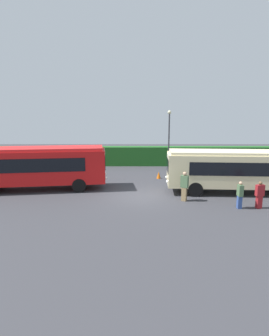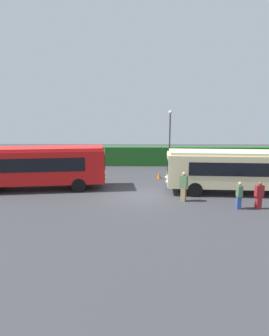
% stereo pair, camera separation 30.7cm
% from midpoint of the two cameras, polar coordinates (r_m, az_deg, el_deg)
% --- Properties ---
extents(ground_plane, '(64.00, 64.00, 0.00)m').
position_cam_midpoint_polar(ground_plane, '(19.46, 0.99, -5.77)').
color(ground_plane, '#38383D').
extents(bus_red, '(10.20, 3.74, 3.16)m').
position_cam_midpoint_polar(bus_red, '(22.03, -19.48, 0.47)').
color(bus_red, red).
rests_on(bus_red, ground_plane).
extents(bus_cream, '(9.93, 3.10, 3.01)m').
position_cam_midpoint_polar(bus_cream, '(21.20, 19.39, -0.13)').
color(bus_cream, beige).
rests_on(bus_cream, ground_plane).
extents(person_left, '(0.54, 0.47, 1.94)m').
position_cam_midpoint_polar(person_left, '(18.54, 9.48, -3.50)').
color(person_left, olive).
rests_on(person_left, ground_plane).
extents(person_center, '(0.27, 0.45, 1.66)m').
position_cam_midpoint_polar(person_center, '(17.99, 19.93, -5.01)').
color(person_center, '#334C8C').
rests_on(person_center, ground_plane).
extents(person_right, '(0.54, 0.36, 1.65)m').
position_cam_midpoint_polar(person_right, '(18.46, 23.36, -4.88)').
color(person_right, maroon).
rests_on(person_right, ground_plane).
extents(person_far, '(0.54, 0.49, 1.72)m').
position_cam_midpoint_polar(person_far, '(23.74, 21.13, -1.17)').
color(person_far, maroon).
rests_on(person_far, ground_plane).
extents(hedge_row, '(44.00, 1.31, 2.02)m').
position_cam_midpoint_polar(hedge_row, '(30.57, 0.60, 2.43)').
color(hedge_row, '#215C21').
rests_on(hedge_row, ground_plane).
extents(traffic_cone, '(0.36, 0.36, 0.60)m').
position_cam_midpoint_polar(traffic_cone, '(24.68, 4.46, -1.41)').
color(traffic_cone, orange).
rests_on(traffic_cone, ground_plane).
extents(lamppost, '(0.36, 0.36, 5.83)m').
position_cam_midpoint_polar(lamppost, '(27.35, 6.56, 6.82)').
color(lamppost, '#38383D').
rests_on(lamppost, ground_plane).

